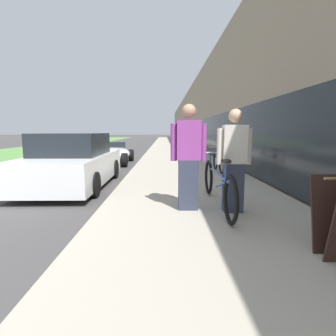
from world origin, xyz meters
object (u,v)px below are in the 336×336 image
at_px(person_bystander, 188,157).
at_px(vintage_roadster_curbside, 112,155).
at_px(bike_rack_hoop, 234,161).
at_px(person_rider, 234,161).
at_px(cruiser_bike_nearest, 218,161).
at_px(tandem_bicycle, 218,185).
at_px(parked_sedan_curbside, 73,162).

relative_size(person_bystander, vintage_roadster_curbside, 0.47).
relative_size(bike_rack_hoop, vintage_roadster_curbside, 0.22).
distance_m(person_bystander, bike_rack_hoop, 3.50).
bearing_deg(person_bystander, person_rider, -12.10).
bearing_deg(person_rider, cruiser_bike_nearest, 81.39).
bearing_deg(person_bystander, tandem_bicycle, 17.47).
height_order(tandem_bicycle, person_rider, person_rider).
relative_size(parked_sedan_curbside, vintage_roadster_curbside, 1.07).
relative_size(bike_rack_hoop, parked_sedan_curbside, 0.20).
relative_size(tandem_bicycle, person_bystander, 1.46).
height_order(cruiser_bike_nearest, vintage_roadster_curbside, vintage_roadster_curbside).
bearing_deg(person_rider, vintage_roadster_curbside, 114.58).
distance_m(cruiser_bike_nearest, parked_sedan_curbside, 4.66).
relative_size(cruiser_bike_nearest, vintage_roadster_curbside, 0.43).
bearing_deg(person_rider, parked_sedan_curbside, 142.31).
bearing_deg(cruiser_bike_nearest, vintage_roadster_curbside, 141.45).
relative_size(person_rider, parked_sedan_curbside, 0.42).
xyz_separation_m(person_rider, person_bystander, (-0.75, 0.16, 0.05)).
xyz_separation_m(tandem_bicycle, cruiser_bike_nearest, (0.87, 4.14, -0.04)).
height_order(person_rider, cruiser_bike_nearest, person_rider).
distance_m(cruiser_bike_nearest, vintage_roadster_curbside, 5.49).
bearing_deg(person_bystander, cruiser_bike_nearest, 71.65).
distance_m(person_bystander, parked_sedan_curbside, 4.00).
xyz_separation_m(bike_rack_hoop, parked_sedan_curbside, (-4.56, -0.39, 0.01)).
relative_size(bike_rack_hoop, cruiser_bike_nearest, 0.51).
bearing_deg(vintage_roadster_curbside, person_bystander, -69.71).
bearing_deg(parked_sedan_curbside, person_bystander, -42.49).
distance_m(person_rider, cruiser_bike_nearest, 4.56).
height_order(person_bystander, bike_rack_hoop, person_bystander).
xyz_separation_m(person_rider, vintage_roadster_curbside, (-3.62, 7.90, -0.60)).
bearing_deg(tandem_bicycle, vintage_roadster_curbside, 114.32).
distance_m(tandem_bicycle, bike_rack_hoop, 3.09).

